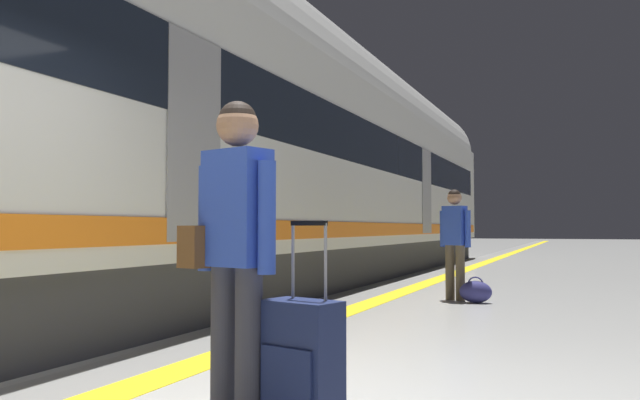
{
  "coord_description": "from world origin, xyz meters",
  "views": [
    {
      "loc": [
        1.79,
        -2.8,
        1.03
      ],
      "look_at": [
        -1.16,
        4.34,
        1.36
      ],
      "focal_mm": 35.96,
      "sensor_mm": 36.0,
      "label": 1
    }
  ],
  "objects_px": {
    "high_speed_train": "(269,141)",
    "rolling_suitcase_foreground": "(301,363)",
    "passenger_near": "(455,236)",
    "traveller_foreground": "(234,239)",
    "duffel_bag_near": "(476,292)"
  },
  "relations": [
    {
      "from": "rolling_suitcase_foreground",
      "to": "passenger_near",
      "type": "height_order",
      "value": "passenger_near"
    },
    {
      "from": "traveller_foreground",
      "to": "duffel_bag_near",
      "type": "height_order",
      "value": "traveller_foreground"
    },
    {
      "from": "high_speed_train",
      "to": "traveller_foreground",
      "type": "xyz_separation_m",
      "value": [
        3.28,
        -6.83,
        -1.53
      ]
    },
    {
      "from": "high_speed_train",
      "to": "rolling_suitcase_foreground",
      "type": "distance_m",
      "value": 8.01
    },
    {
      "from": "passenger_near",
      "to": "traveller_foreground",
      "type": "bearing_deg",
      "value": -89.52
    },
    {
      "from": "high_speed_train",
      "to": "duffel_bag_near",
      "type": "bearing_deg",
      "value": -11.7
    },
    {
      "from": "traveller_foreground",
      "to": "rolling_suitcase_foreground",
      "type": "height_order",
      "value": "traveller_foreground"
    },
    {
      "from": "traveller_foreground",
      "to": "passenger_near",
      "type": "distance_m",
      "value": 6.33
    },
    {
      "from": "high_speed_train",
      "to": "rolling_suitcase_foreground",
      "type": "relative_size",
      "value": 27.24
    },
    {
      "from": "high_speed_train",
      "to": "passenger_near",
      "type": "distance_m",
      "value": 3.63
    },
    {
      "from": "high_speed_train",
      "to": "traveller_foreground",
      "type": "bearing_deg",
      "value": -64.35
    },
    {
      "from": "traveller_foreground",
      "to": "passenger_near",
      "type": "bearing_deg",
      "value": 90.48
    },
    {
      "from": "high_speed_train",
      "to": "rolling_suitcase_foreground",
      "type": "xyz_separation_m",
      "value": [
        3.64,
        -6.81,
        -2.14
      ]
    },
    {
      "from": "high_speed_train",
      "to": "traveller_foreground",
      "type": "distance_m",
      "value": 7.73
    },
    {
      "from": "high_speed_train",
      "to": "traveller_foreground",
      "type": "relative_size",
      "value": 17.24
    }
  ]
}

